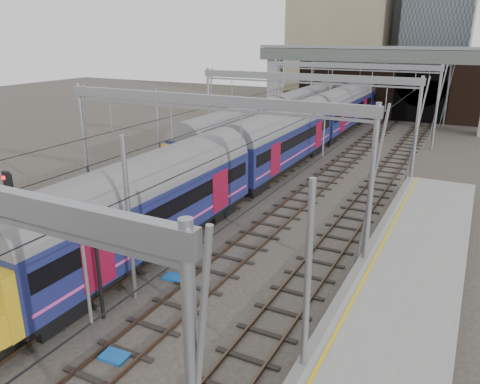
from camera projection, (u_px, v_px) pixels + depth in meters
The scene contains 12 objects.
ground at pixel (102, 322), 18.13m from camera, with size 160.00×160.00×0.00m, color #38332D.
tracks at pixel (263, 203), 30.76m from camera, with size 14.40×80.00×0.22m.
overhead_line at pixel (301, 92), 34.12m from camera, with size 16.80×80.00×8.00m.
retaining_wall at pixel (393, 85), 59.87m from camera, with size 28.00×2.75×9.00m.
overbridge at pixel (374, 64), 54.54m from camera, with size 28.00×3.00×9.25m.
train_main at pixel (316, 121), 44.82m from camera, with size 3.04×70.13×5.14m.
train_second at pixel (303, 109), 52.88m from camera, with size 2.88×49.86×4.92m.
signal_near_left at pixel (14, 212), 20.59m from camera, with size 0.39×0.47×5.05m.
signal_near_centre at pixel (95, 252), 17.40m from camera, with size 0.33×0.46×4.55m.
equip_cover_a at pixel (174, 277), 21.33m from camera, with size 0.95×0.67×0.11m, color #1758AE.
equip_cover_b at pixel (186, 242), 25.00m from camera, with size 0.75×0.53×0.09m, color #1758AE.
equip_cover_c at pixel (114, 356), 16.12m from camera, with size 0.94×0.67×0.11m, color #1758AE.
Camera 1 is at (11.88, -11.37, 10.61)m, focal length 35.00 mm.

